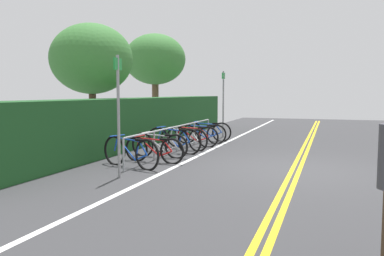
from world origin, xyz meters
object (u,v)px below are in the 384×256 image
bicycle_6 (201,134)px  sign_post_near (118,105)px  bicycle_0 (130,152)px  sign_post_far (223,98)px  bicycle_2 (159,145)px  tree_mid (92,59)px  bicycle_4 (184,139)px  bicycle_1 (154,150)px  tree_far_right (155,60)px  bicycle_7 (207,131)px  bike_rack (177,132)px  bicycle_5 (193,137)px  bicycle_3 (174,140)px

bicycle_6 → sign_post_near: 5.93m
bicycle_0 → sign_post_near: 1.59m
sign_post_far → bicycle_2: bearing=176.3°
sign_post_near → tree_mid: tree_mid is taller
sign_post_near → bicycle_4: bearing=2.0°
bicycle_1 → tree_far_right: 10.42m
bicycle_6 → tree_far_right: size_ratio=0.37×
bicycle_0 → bicycle_7: 5.52m
bicycle_2 → bicycle_6: bicycle_6 is taller
bike_rack → bicycle_7: (2.79, -0.09, -0.24)m
sign_post_near → tree_far_right: (10.96, 4.16, 1.87)m
sign_post_far → tree_far_right: size_ratio=0.56×
bicycle_5 → tree_far_right: (6.08, 4.07, 3.02)m
tree_mid → tree_far_right: size_ratio=0.87×
tree_far_right → bicycle_3: bearing=-152.1°
bicycle_4 → tree_mid: (0.29, 3.39, 2.53)m
bicycle_2 → bicycle_3: bicycle_3 is taller
sign_post_far → tree_far_right: 5.44m
tree_mid → tree_far_right: bearing=5.5°
bike_rack → tree_mid: bearing=78.3°
bicycle_0 → bicycle_1: size_ratio=1.04×
bicycle_1 → sign_post_far: size_ratio=0.65×
bicycle_2 → bicycle_3: (0.82, -0.09, 0.04)m
bicycle_7 → tree_far_right: (4.38, 4.03, 3.02)m
bike_rack → bicycle_7: size_ratio=3.60×
bicycle_3 → sign_post_far: sign_post_far is taller
bicycle_5 → bicycle_0: bearing=176.7°
bicycle_1 → bicycle_3: 1.60m
bike_rack → bicycle_6: 2.04m
bicycle_0 → sign_post_far: sign_post_far is taller
bicycle_4 → tree_far_right: tree_far_right is taller
tree_mid → tree_far_right: tree_far_right is taller
bicycle_0 → bicycle_3: bearing=-3.0°
bike_rack → bicycle_1: bearing=-175.9°
bicycle_5 → bicycle_2: bearing=175.4°
bicycle_3 → sign_post_near: 3.65m
bicycle_1 → tree_mid: 5.03m
sign_post_near → tree_mid: size_ratio=0.62×
bike_rack → tree_far_right: (7.17, 3.95, 2.77)m
bicycle_5 → tree_mid: 4.29m
sign_post_far → tree_mid: bearing=134.9°
bike_rack → bicycle_3: bike_rack is taller
sign_post_near → tree_mid: 5.87m
sign_post_near → bicycle_0: bearing=16.3°
bicycle_7 → sign_post_near: (-6.59, -0.12, 1.14)m
bicycle_7 → sign_post_far: bearing=-7.7°
sign_post_near → bicycle_7: bearing=1.1°
bicycle_1 → tree_mid: (2.61, 3.46, 2.54)m
bicycle_1 → tree_far_right: tree_far_right is taller
bicycle_2 → tree_mid: size_ratio=0.42×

